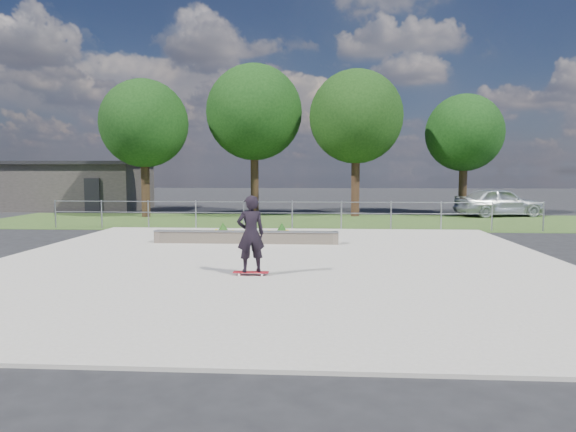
% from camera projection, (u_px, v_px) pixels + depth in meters
% --- Properties ---
extents(ground, '(120.00, 120.00, 0.00)m').
position_uv_depth(ground, '(277.00, 262.00, 13.56)').
color(ground, black).
rests_on(ground, ground).
extents(grass_verge, '(30.00, 8.00, 0.02)m').
position_uv_depth(grass_verge, '(296.00, 221.00, 24.50)').
color(grass_verge, '#324E1F').
rests_on(grass_verge, ground).
extents(concrete_slab, '(15.00, 15.00, 0.06)m').
position_uv_depth(concrete_slab, '(277.00, 261.00, 13.56)').
color(concrete_slab, '#B0A99C').
rests_on(concrete_slab, ground).
extents(fence, '(20.06, 0.06, 1.20)m').
position_uv_depth(fence, '(292.00, 211.00, 20.95)').
color(fence, gray).
rests_on(fence, ground).
extents(building, '(8.40, 5.40, 3.00)m').
position_uv_depth(building, '(79.00, 185.00, 32.19)').
color(building, '#322F2D').
rests_on(building, ground).
extents(tree_far_left, '(4.55, 4.55, 7.15)m').
position_uv_depth(tree_far_left, '(144.00, 124.00, 26.56)').
color(tree_far_left, black).
rests_on(tree_far_left, ground).
extents(tree_mid_left, '(5.25, 5.25, 8.25)m').
position_uv_depth(tree_mid_left, '(254.00, 113.00, 28.14)').
color(tree_mid_left, '#311F13').
rests_on(tree_mid_left, ground).
extents(tree_mid_right, '(4.90, 4.90, 7.70)m').
position_uv_depth(tree_mid_right, '(356.00, 117.00, 26.84)').
color(tree_mid_right, '#351F15').
rests_on(tree_mid_right, ground).
extents(tree_far_right, '(4.20, 4.20, 6.60)m').
position_uv_depth(tree_far_right, '(464.00, 133.00, 28.03)').
color(tree_far_right, '#312113').
rests_on(tree_far_right, ground).
extents(grind_ledge, '(6.00, 0.44, 0.43)m').
position_uv_depth(grind_ledge, '(246.00, 237.00, 16.72)').
color(grind_ledge, brown).
rests_on(grind_ledge, concrete_slab).
extents(planter_bed, '(3.00, 1.20, 0.61)m').
position_uv_depth(planter_bed, '(252.00, 236.00, 17.17)').
color(planter_bed, black).
rests_on(planter_bed, concrete_slab).
extents(skateboarder, '(0.80, 0.58, 1.81)m').
position_uv_depth(skateboarder, '(251.00, 234.00, 11.49)').
color(skateboarder, white).
rests_on(skateboarder, concrete_slab).
extents(parked_car, '(4.84, 2.81, 1.55)m').
position_uv_depth(parked_car, '(499.00, 202.00, 27.16)').
color(parked_car, '#B5BBBF').
rests_on(parked_car, ground).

